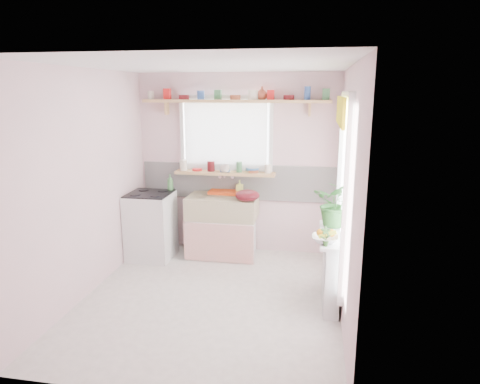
# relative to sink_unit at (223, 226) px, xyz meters

# --- Properties ---
(room) EXTENTS (3.20, 3.20, 3.20)m
(room) POSITION_rel_sink_unit_xyz_m (0.81, -0.43, 0.94)
(room) COLOR white
(room) RESTS_ON ground
(sink_unit) EXTENTS (0.95, 0.65, 1.11)m
(sink_unit) POSITION_rel_sink_unit_xyz_m (0.00, 0.00, 0.00)
(sink_unit) COLOR white
(sink_unit) RESTS_ON ground
(cooker) EXTENTS (0.58, 0.58, 0.93)m
(cooker) POSITION_rel_sink_unit_xyz_m (-0.95, -0.24, 0.03)
(cooker) COLOR white
(cooker) RESTS_ON ground
(radiator_ledge) EXTENTS (0.22, 0.95, 0.78)m
(radiator_ledge) POSITION_rel_sink_unit_xyz_m (1.45, -1.09, -0.03)
(radiator_ledge) COLOR white
(radiator_ledge) RESTS_ON ground
(windowsill) EXTENTS (1.40, 0.22, 0.04)m
(windowsill) POSITION_rel_sink_unit_xyz_m (-0.00, 0.19, 0.71)
(windowsill) COLOR tan
(windowsill) RESTS_ON room
(pine_shelf) EXTENTS (2.52, 0.24, 0.04)m
(pine_shelf) POSITION_rel_sink_unit_xyz_m (0.15, 0.18, 1.69)
(pine_shelf) COLOR tan
(pine_shelf) RESTS_ON room
(shelf_crockery) EXTENTS (2.47, 0.11, 0.12)m
(shelf_crockery) POSITION_rel_sink_unit_xyz_m (0.15, 0.18, 1.76)
(shelf_crockery) COLOR silver
(shelf_crockery) RESTS_ON pine_shelf
(sill_crockery) EXTENTS (1.35, 0.11, 0.12)m
(sill_crockery) POSITION_rel_sink_unit_xyz_m (-0.02, 0.19, 0.78)
(sill_crockery) COLOR silver
(sill_crockery) RESTS_ON windowsill
(dish_tray) EXTENTS (0.43, 0.33, 0.04)m
(dish_tray) POSITION_rel_sink_unit_xyz_m (-0.01, 0.21, 0.44)
(dish_tray) COLOR #EB4B14
(dish_tray) RESTS_ON sink_unit
(colander) EXTENTS (0.36, 0.36, 0.15)m
(colander) POSITION_rel_sink_unit_xyz_m (0.37, -0.17, 0.49)
(colander) COLOR #510E16
(colander) RESTS_ON sink_unit
(jade_plant) EXTENTS (0.60, 0.56, 0.53)m
(jade_plant) POSITION_rel_sink_unit_xyz_m (1.48, -0.83, 0.61)
(jade_plant) COLOR #2A5F26
(jade_plant) RESTS_ON radiator_ledge
(fruit_bowl) EXTENTS (0.27, 0.27, 0.07)m
(fruit_bowl) POSITION_rel_sink_unit_xyz_m (1.36, -1.38, 0.38)
(fruit_bowl) COLOR white
(fruit_bowl) RESTS_ON radiator_ledge
(herb_pot) EXTENTS (0.12, 0.09, 0.20)m
(herb_pot) POSITION_rel_sink_unit_xyz_m (1.36, -1.49, 0.44)
(herb_pot) COLOR #325F26
(herb_pot) RESTS_ON radiator_ledge
(soap_bottle_sink) EXTENTS (0.09, 0.09, 0.19)m
(soap_bottle_sink) POSITION_rel_sink_unit_xyz_m (0.20, 0.21, 0.51)
(soap_bottle_sink) COLOR #DEEA68
(soap_bottle_sink) RESTS_ON sink_unit
(sill_cup) EXTENTS (0.17, 0.17, 0.10)m
(sill_cup) POSITION_rel_sink_unit_xyz_m (0.01, 0.13, 0.78)
(sill_cup) COLOR beige
(sill_cup) RESTS_ON windowsill
(sill_bowl) EXTENTS (0.24, 0.24, 0.06)m
(sill_bowl) POSITION_rel_sink_unit_xyz_m (0.38, 0.25, 0.76)
(sill_bowl) COLOR #3976B9
(sill_bowl) RESTS_ON windowsill
(shelf_vase) EXTENTS (0.20, 0.20, 0.17)m
(shelf_vase) POSITION_rel_sink_unit_xyz_m (0.50, 0.24, 1.79)
(shelf_vase) COLOR #AA4B34
(shelf_vase) RESTS_ON pine_shelf
(cooker_bottle) EXTENTS (0.09, 0.09, 0.22)m
(cooker_bottle) POSITION_rel_sink_unit_xyz_m (-0.73, -0.02, 0.59)
(cooker_bottle) COLOR #428547
(cooker_bottle) RESTS_ON cooker
(fruit) EXTENTS (0.20, 0.14, 0.10)m
(fruit) POSITION_rel_sink_unit_xyz_m (1.37, -1.37, 0.43)
(fruit) COLOR orange
(fruit) RESTS_ON fruit_bowl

